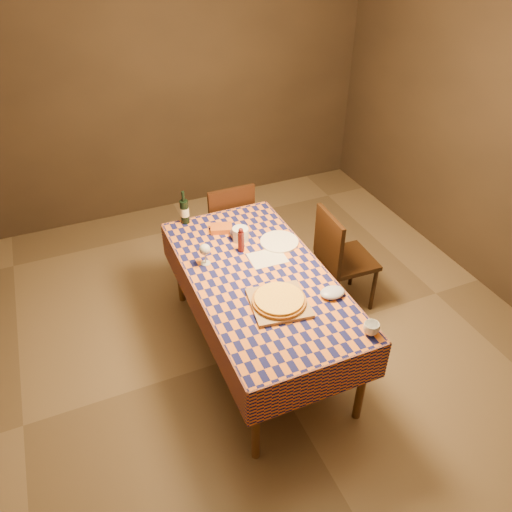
{
  "coord_description": "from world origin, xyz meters",
  "views": [
    {
      "loc": [
        -1.1,
        -2.52,
        2.96
      ],
      "look_at": [
        0.0,
        0.05,
        0.9
      ],
      "focal_mm": 35.0,
      "sensor_mm": 36.0,
      "label": 1
    }
  ],
  "objects_px": {
    "dining_table": "(259,283)",
    "wine_bottle": "(185,211)",
    "pizza": "(279,300)",
    "white_plate": "(279,242)",
    "bowl": "(239,235)",
    "chair_far": "(228,223)",
    "cutting_board": "(279,303)",
    "chair_right": "(339,255)"
  },
  "relations": [
    {
      "from": "chair_far",
      "to": "wine_bottle",
      "type": "bearing_deg",
      "value": -153.32
    },
    {
      "from": "white_plate",
      "to": "chair_right",
      "type": "relative_size",
      "value": 0.32
    },
    {
      "from": "chair_right",
      "to": "white_plate",
      "type": "bearing_deg",
      "value": 175.44
    },
    {
      "from": "chair_far",
      "to": "chair_right",
      "type": "height_order",
      "value": "same"
    },
    {
      "from": "pizza",
      "to": "white_plate",
      "type": "bearing_deg",
      "value": 64.45
    },
    {
      "from": "dining_table",
      "to": "white_plate",
      "type": "relative_size",
      "value": 6.24
    },
    {
      "from": "wine_bottle",
      "to": "pizza",
      "type": "bearing_deg",
      "value": -77.2
    },
    {
      "from": "bowl",
      "to": "pizza",
      "type": "bearing_deg",
      "value": -93.49
    },
    {
      "from": "pizza",
      "to": "wine_bottle",
      "type": "xyz_separation_m",
      "value": [
        -0.27,
        1.2,
        0.07
      ]
    },
    {
      "from": "cutting_board",
      "to": "white_plate",
      "type": "xyz_separation_m",
      "value": [
        0.3,
        0.64,
        -0.0
      ]
    },
    {
      "from": "dining_table",
      "to": "wine_bottle",
      "type": "height_order",
      "value": "wine_bottle"
    },
    {
      "from": "cutting_board",
      "to": "chair_far",
      "type": "relative_size",
      "value": 0.39
    },
    {
      "from": "bowl",
      "to": "wine_bottle",
      "type": "relative_size",
      "value": 0.53
    },
    {
      "from": "cutting_board",
      "to": "pizza",
      "type": "xyz_separation_m",
      "value": [
        0.0,
        0.0,
        0.03
      ]
    },
    {
      "from": "pizza",
      "to": "chair_far",
      "type": "bearing_deg",
      "value": 83.17
    },
    {
      "from": "wine_bottle",
      "to": "bowl",
      "type": "bearing_deg",
      "value": -49.18
    },
    {
      "from": "white_plate",
      "to": "bowl",
      "type": "bearing_deg",
      "value": 143.38
    },
    {
      "from": "cutting_board",
      "to": "chair_right",
      "type": "relative_size",
      "value": 0.39
    },
    {
      "from": "bowl",
      "to": "white_plate",
      "type": "bearing_deg",
      "value": -36.62
    },
    {
      "from": "dining_table",
      "to": "chair_far",
      "type": "distance_m",
      "value": 1.11
    },
    {
      "from": "bowl",
      "to": "wine_bottle",
      "type": "height_order",
      "value": "wine_bottle"
    },
    {
      "from": "chair_right",
      "to": "pizza",
      "type": "bearing_deg",
      "value": -144.72
    },
    {
      "from": "wine_bottle",
      "to": "chair_right",
      "type": "relative_size",
      "value": 0.3
    },
    {
      "from": "bowl",
      "to": "chair_far",
      "type": "distance_m",
      "value": 0.67
    },
    {
      "from": "bowl",
      "to": "chair_far",
      "type": "height_order",
      "value": "chair_far"
    },
    {
      "from": "dining_table",
      "to": "wine_bottle",
      "type": "bearing_deg",
      "value": 107.66
    },
    {
      "from": "cutting_board",
      "to": "chair_right",
      "type": "xyz_separation_m",
      "value": [
        0.84,
        0.59,
        -0.26
      ]
    },
    {
      "from": "cutting_board",
      "to": "pizza",
      "type": "height_order",
      "value": "pizza"
    },
    {
      "from": "dining_table",
      "to": "cutting_board",
      "type": "relative_size",
      "value": 5.02
    },
    {
      "from": "dining_table",
      "to": "chair_far",
      "type": "height_order",
      "value": "chair_far"
    },
    {
      "from": "dining_table",
      "to": "pizza",
      "type": "height_order",
      "value": "pizza"
    },
    {
      "from": "bowl",
      "to": "white_plate",
      "type": "distance_m",
      "value": 0.32
    },
    {
      "from": "dining_table",
      "to": "wine_bottle",
      "type": "distance_m",
      "value": 0.93
    },
    {
      "from": "bowl",
      "to": "chair_far",
      "type": "bearing_deg",
      "value": 78.62
    },
    {
      "from": "bowl",
      "to": "chair_right",
      "type": "bearing_deg",
      "value": -16.35
    },
    {
      "from": "dining_table",
      "to": "bowl",
      "type": "height_order",
      "value": "bowl"
    },
    {
      "from": "cutting_board",
      "to": "dining_table",
      "type": "bearing_deg",
      "value": 89.59
    },
    {
      "from": "chair_right",
      "to": "bowl",
      "type": "bearing_deg",
      "value": 163.65
    },
    {
      "from": "pizza",
      "to": "bowl",
      "type": "distance_m",
      "value": 0.83
    },
    {
      "from": "dining_table",
      "to": "cutting_board",
      "type": "height_order",
      "value": "cutting_board"
    },
    {
      "from": "cutting_board",
      "to": "chair_far",
      "type": "height_order",
      "value": "chair_far"
    },
    {
      "from": "cutting_board",
      "to": "white_plate",
      "type": "distance_m",
      "value": 0.71
    }
  ]
}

